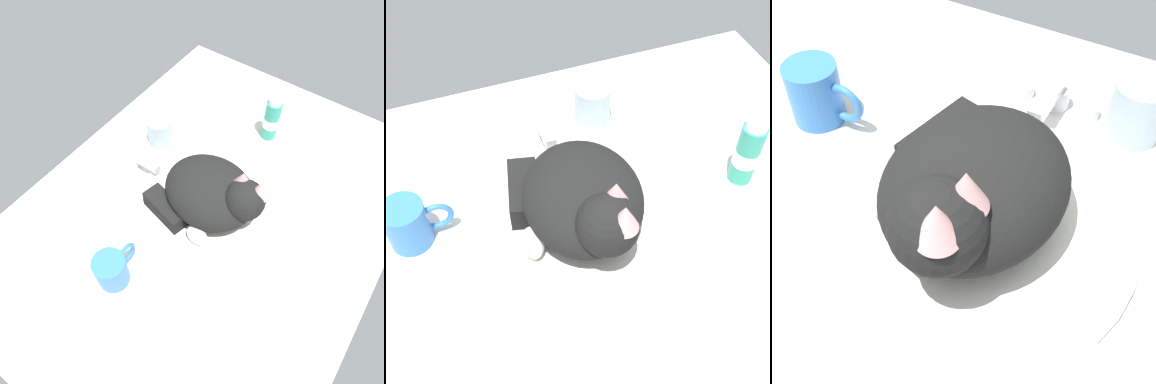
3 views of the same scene
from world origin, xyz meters
TOP-DOWN VIEW (x-y plane):
  - ground_plane at (0.00, 0.00)cm, footprint 110.00×82.50cm
  - sink_basin at (0.00, 0.00)cm, footprint 37.32×37.32cm
  - faucet at (0.00, 22.99)cm, footprint 12.52×10.38cm
  - cat at (-0.31, -1.22)cm, footprint 22.49×27.39cm
  - coffee_mug at (-27.15, 6.83)cm, footprint 11.16×7.10cm
  - rinse_cup at (11.00, 23.67)cm, footprint 7.09×7.09cm
  - toothpaste_bottle at (30.63, 0.48)cm, footprint 4.45×4.45cm

SIDE VIEW (x-z plane):
  - ground_plane at x=0.00cm, z-range -3.00..0.00cm
  - sink_basin at x=0.00cm, z-range 0.00..1.18cm
  - faucet at x=0.00cm, z-range -0.33..4.85cm
  - rinse_cup at x=11.00cm, z-range 0.00..8.31cm
  - coffee_mug at x=-27.15cm, z-range 0.00..8.42cm
  - toothpaste_bottle at x=30.63cm, z-range -0.47..13.53cm
  - cat at x=-0.31cm, z-range -0.13..15.54cm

